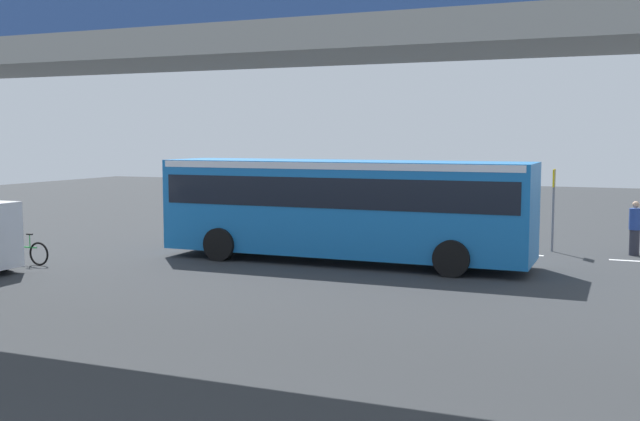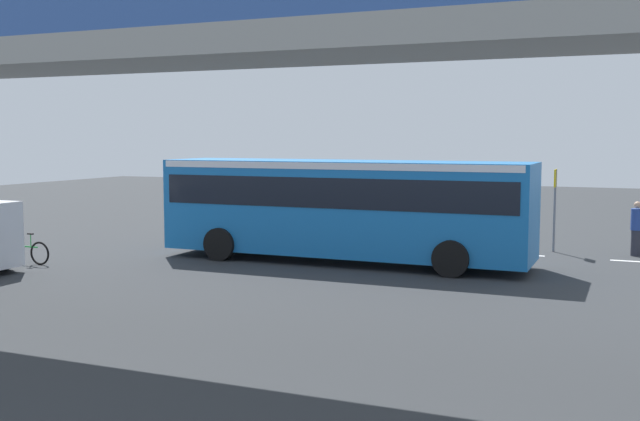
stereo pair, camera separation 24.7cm
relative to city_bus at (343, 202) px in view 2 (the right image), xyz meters
name	(u,v)px [view 2 (the right image)]	position (x,y,z in m)	size (l,w,h in m)	color
ground	(367,261)	(-0.66, -0.38, -1.88)	(80.00, 80.00, 0.00)	#2D3033
city_bus	(343,202)	(0.00, 0.00, 0.00)	(11.54, 2.85, 3.15)	#196BB7
bicycle_green	(26,252)	(8.80, 4.15, -1.51)	(1.77, 0.44, 0.96)	black
pedestrian	(637,229)	(-8.40, -4.85, -1.00)	(0.38, 0.38, 1.79)	#2D2D38
traffic_sign	(555,196)	(-5.82, -4.73, 0.01)	(0.08, 0.60, 2.80)	slate
lane_dash_left	(513,254)	(-4.66, -3.61, -1.88)	(2.00, 0.20, 0.01)	silver
lane_dash_centre	(398,247)	(-0.66, -3.61, -1.88)	(2.00, 0.20, 0.01)	silver
lane_dash_right	(295,241)	(3.34, -3.61, -1.88)	(2.00, 0.20, 0.01)	silver
lane_dash_rightmost	(203,236)	(7.34, -3.61, -1.88)	(2.00, 0.20, 0.01)	silver
pedestrian_overpass	(185,75)	(-0.66, 9.80, 3.12)	(25.31, 2.60, 6.80)	#9E9E99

